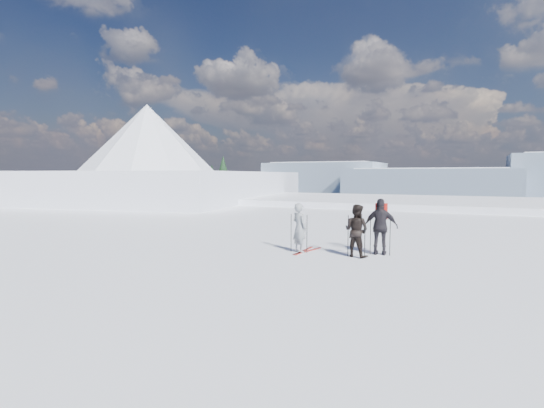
{
  "coord_description": "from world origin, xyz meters",
  "views": [
    {
      "loc": [
        4.16,
        -10.08,
        2.72
      ],
      "look_at": [
        -2.22,
        3.0,
        1.7
      ],
      "focal_mm": 28.0,
      "sensor_mm": 36.0,
      "label": 1
    }
  ],
  "objects_px": {
    "skier_grey": "(299,228)",
    "skier_pack": "(381,227)",
    "skier_dark": "(356,231)",
    "skis_loose": "(306,251)"
  },
  "relations": [
    {
      "from": "skier_pack",
      "to": "skis_loose",
      "type": "bearing_deg",
      "value": 3.23
    },
    {
      "from": "skier_dark",
      "to": "skis_loose",
      "type": "xyz_separation_m",
      "value": [
        -1.86,
        0.18,
        -0.85
      ]
    },
    {
      "from": "skier_grey",
      "to": "skier_dark",
      "type": "relative_size",
      "value": 0.99
    },
    {
      "from": "skier_dark",
      "to": "skis_loose",
      "type": "height_order",
      "value": "skier_dark"
    },
    {
      "from": "skier_grey",
      "to": "skis_loose",
      "type": "bearing_deg",
      "value": -88.89
    },
    {
      "from": "skier_dark",
      "to": "skier_pack",
      "type": "height_order",
      "value": "skier_pack"
    },
    {
      "from": "skier_grey",
      "to": "skier_pack",
      "type": "relative_size",
      "value": 0.9
    },
    {
      "from": "skier_dark",
      "to": "skier_pack",
      "type": "distance_m",
      "value": 0.96
    },
    {
      "from": "skier_dark",
      "to": "skis_loose",
      "type": "relative_size",
      "value": 1.02
    },
    {
      "from": "skier_grey",
      "to": "skier_pack",
      "type": "bearing_deg",
      "value": -134.14
    }
  ]
}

